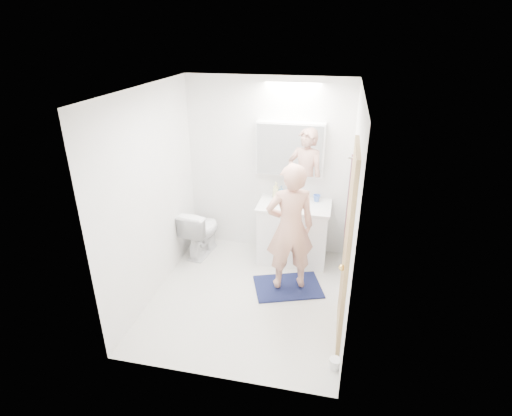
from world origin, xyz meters
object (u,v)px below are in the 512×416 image
(medicine_cabinet, at_px, (290,149))
(toilet, at_px, (201,231))
(person, at_px, (290,228))
(toothbrush_cup, at_px, (317,198))
(soap_bottle_a, at_px, (276,190))
(soap_bottle_b, at_px, (281,192))
(toilet_paper_roll, at_px, (335,363))
(vanity_cabinet, at_px, (293,233))

(medicine_cabinet, xyz_separation_m, toilet, (-1.16, -0.33, -1.15))
(person, bearing_deg, toothbrush_cup, -124.84)
(toilet, height_order, person, person)
(soap_bottle_a, distance_m, soap_bottle_b, 0.08)
(soap_bottle_a, height_order, toilet_paper_roll, soap_bottle_a)
(soap_bottle_b, xyz_separation_m, toilet_paper_roll, (0.85, -2.05, -0.86))
(medicine_cabinet, height_order, toilet, medicine_cabinet)
(medicine_cabinet, distance_m, toilet_paper_roll, 2.64)
(vanity_cabinet, bearing_deg, toilet, -174.84)
(soap_bottle_b, bearing_deg, vanity_cabinet, -41.58)
(medicine_cabinet, bearing_deg, vanity_cabinet, -62.18)
(toilet, bearing_deg, toilet_paper_roll, 145.82)
(soap_bottle_a, xyz_separation_m, toilet_paper_roll, (0.92, -2.02, -0.89))
(toilet, xyz_separation_m, soap_bottle_a, (1.00, 0.27, 0.59))
(medicine_cabinet, distance_m, soap_bottle_a, 0.59)
(medicine_cabinet, bearing_deg, toothbrush_cup, -7.41)
(person, bearing_deg, medicine_cabinet, -100.15)
(toothbrush_cup, height_order, toilet_paper_roll, toothbrush_cup)
(soap_bottle_a, relative_size, toothbrush_cup, 2.36)
(vanity_cabinet, relative_size, toilet, 1.30)
(person, bearing_deg, toilet, -43.38)
(toothbrush_cup, distance_m, toilet_paper_roll, 2.22)
(toothbrush_cup, bearing_deg, vanity_cabinet, -149.68)
(soap_bottle_b, height_order, toothbrush_cup, soap_bottle_b)
(soap_bottle_a, bearing_deg, vanity_cabinet, -28.50)
(person, bearing_deg, vanity_cabinet, -106.36)
(medicine_cabinet, xyz_separation_m, soap_bottle_b, (-0.09, -0.03, -0.59))
(vanity_cabinet, height_order, medicine_cabinet, medicine_cabinet)
(medicine_cabinet, distance_m, person, 1.14)
(soap_bottle_b, distance_m, toothbrush_cup, 0.48)
(toothbrush_cup, bearing_deg, soap_bottle_b, 177.60)
(medicine_cabinet, bearing_deg, toilet, -164.38)
(medicine_cabinet, relative_size, toilet_paper_roll, 8.00)
(person, height_order, toothbrush_cup, person)
(toilet, bearing_deg, vanity_cabinet, -166.67)
(toilet, bearing_deg, medicine_cabinet, -156.21)
(vanity_cabinet, height_order, soap_bottle_b, soap_bottle_b)
(medicine_cabinet, height_order, person, medicine_cabinet)
(toilet, height_order, soap_bottle_a, soap_bottle_a)
(medicine_cabinet, relative_size, soap_bottle_a, 3.82)
(soap_bottle_b, relative_size, toothbrush_cup, 1.77)
(vanity_cabinet, relative_size, soap_bottle_b, 5.21)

